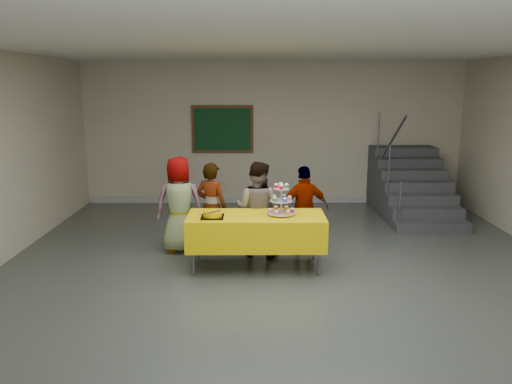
# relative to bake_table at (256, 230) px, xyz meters

# --- Properties ---
(room_shell) EXTENTS (10.00, 10.04, 3.02)m
(room_shell) POSITION_rel_bake_table_xyz_m (0.38, -0.98, 1.57)
(room_shell) COLOR #4C514C
(room_shell) RESTS_ON ground
(bake_table) EXTENTS (1.88, 0.78, 0.77)m
(bake_table) POSITION_rel_bake_table_xyz_m (0.00, 0.00, 0.00)
(bake_table) COLOR #595960
(bake_table) RESTS_ON ground
(cupcake_stand) EXTENTS (0.38, 0.38, 0.44)m
(cupcake_stand) POSITION_rel_bake_table_xyz_m (0.34, 0.00, 0.39)
(cupcake_stand) COLOR silver
(cupcake_stand) RESTS_ON bake_table
(bear_cake) EXTENTS (0.32, 0.36, 0.12)m
(bear_cake) POSITION_rel_bake_table_xyz_m (-0.59, -0.12, 0.27)
(bear_cake) COLOR black
(bear_cake) RESTS_ON bake_table
(schoolchild_a) EXTENTS (0.74, 0.51, 1.47)m
(schoolchild_a) POSITION_rel_bake_table_xyz_m (-1.16, 0.76, 0.18)
(schoolchild_a) COLOR slate
(schoolchild_a) RESTS_ON ground
(schoolchild_b) EXTENTS (0.60, 0.51, 1.38)m
(schoolchild_b) POSITION_rel_bake_table_xyz_m (-0.67, 0.75, 0.14)
(schoolchild_b) COLOR slate
(schoolchild_b) RESTS_ON ground
(schoolchild_c) EXTENTS (0.84, 0.76, 1.42)m
(schoolchild_c) POSITION_rel_bake_table_xyz_m (0.02, 0.56, 0.16)
(schoolchild_c) COLOR slate
(schoolchild_c) RESTS_ON ground
(schoolchild_d) EXTENTS (0.82, 0.47, 1.32)m
(schoolchild_d) POSITION_rel_bake_table_xyz_m (0.74, 0.77, 0.11)
(schoolchild_d) COLOR slate
(schoolchild_d) RESTS_ON ground
(staircase) EXTENTS (1.30, 2.40, 2.04)m
(staircase) POSITION_rel_bake_table_xyz_m (3.07, 3.13, -0.07)
(staircase) COLOR #424447
(staircase) RESTS_ON ground
(noticeboard) EXTENTS (1.30, 0.05, 1.00)m
(noticeboard) POSITION_rel_bake_table_xyz_m (-0.69, 3.97, 1.04)
(noticeboard) COLOR #472B16
(noticeboard) RESTS_ON ground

